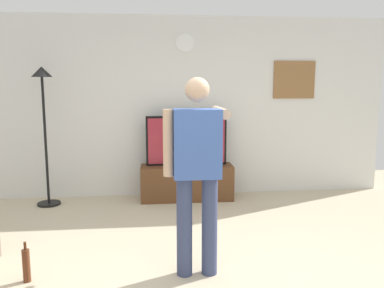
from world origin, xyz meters
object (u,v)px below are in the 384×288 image
(television, at_px, (186,141))
(wall_clock, at_px, (185,43))
(floor_lamp, at_px, (44,107))
(beverage_bottle, at_px, (26,265))
(person_standing_nearer_lamp, at_px, (197,165))
(framed_picture, at_px, (294,80))
(tv_stand, at_px, (187,182))

(television, height_order, wall_clock, wall_clock)
(floor_lamp, relative_size, beverage_bottle, 5.34)
(wall_clock, relative_size, person_standing_nearer_lamp, 0.15)
(wall_clock, distance_m, framed_picture, 1.77)
(tv_stand, height_order, television, television)
(floor_lamp, distance_m, beverage_bottle, 2.61)
(tv_stand, height_order, floor_lamp, floor_lamp)
(television, distance_m, wall_clock, 1.44)
(television, distance_m, person_standing_nearer_lamp, 2.39)
(floor_lamp, relative_size, person_standing_nearer_lamp, 1.09)
(tv_stand, bearing_deg, wall_clock, 90.00)
(framed_picture, bearing_deg, person_standing_nearer_lamp, -124.36)
(framed_picture, distance_m, person_standing_nearer_lamp, 3.27)
(tv_stand, relative_size, television, 1.14)
(person_standing_nearer_lamp, bearing_deg, television, 87.33)
(wall_clock, xyz_separation_m, framed_picture, (1.69, 0.00, -0.54))
(floor_lamp, height_order, person_standing_nearer_lamp, floor_lamp)
(person_standing_nearer_lamp, distance_m, beverage_bottle, 1.72)
(television, bearing_deg, floor_lamp, -176.55)
(television, height_order, floor_lamp, floor_lamp)
(floor_lamp, bearing_deg, person_standing_nearer_lamp, -50.46)
(tv_stand, bearing_deg, floor_lamp, -177.89)
(framed_picture, distance_m, beverage_bottle, 4.52)
(wall_clock, distance_m, floor_lamp, 2.21)
(person_standing_nearer_lamp, bearing_deg, beverage_bottle, -179.71)
(wall_clock, bearing_deg, person_standing_nearer_lamp, -92.42)
(floor_lamp, bearing_deg, beverage_bottle, -80.68)
(framed_picture, xyz_separation_m, person_standing_nearer_lamp, (-1.80, -2.63, -0.76))
(beverage_bottle, bearing_deg, television, 56.09)
(wall_clock, relative_size, framed_picture, 0.41)
(floor_lamp, distance_m, person_standing_nearer_lamp, 2.96)
(framed_picture, bearing_deg, floor_lamp, -174.27)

